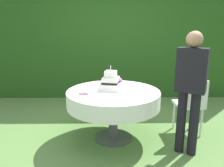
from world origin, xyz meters
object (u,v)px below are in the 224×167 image
garden_chair (191,102)px  cake_table (113,99)px  serving_plate_far (141,95)px  standing_person (191,86)px  serving_plate_near (136,84)px  wedding_cake (111,83)px  napkin_stack (83,94)px

garden_chair → cake_table: bearing=-174.9°
cake_table → garden_chair: (1.18, 0.11, -0.09)m
serving_plate_far → garden_chair: 0.91m
garden_chair → standing_person: 0.69m
serving_plate_near → garden_chair: (0.81, -0.28, -0.21)m
serving_plate_near → garden_chair: size_ratio=0.11×
cake_table → serving_plate_near: serving_plate_near is taller
wedding_cake → serving_plate_near: (0.40, 0.31, -0.10)m
cake_table → garden_chair: bearing=5.1°
wedding_cake → napkin_stack: (-0.38, -0.23, -0.10)m
serving_plate_far → garden_chair: garden_chair is taller
serving_plate_far → napkin_stack: 0.78m
cake_table → napkin_stack: 0.46m
cake_table → serving_plate_near: size_ratio=13.41×
serving_plate_far → garden_chair: bearing=23.2°
cake_table → standing_person: (0.96, -0.41, 0.30)m
wedding_cake → garden_chair: 1.25m
wedding_cake → serving_plate_near: wedding_cake is taller
cake_table → napkin_stack: (-0.41, -0.16, 0.12)m
wedding_cake → serving_plate_far: bearing=-39.0°
serving_plate_far → napkin_stack: serving_plate_far is taller
wedding_cake → garden_chair: (1.21, 0.03, -0.31)m
serving_plate_near → standing_person: standing_person is taller
serving_plate_near → standing_person: size_ratio=0.06×
napkin_stack → standing_person: 1.41m
wedding_cake → standing_person: standing_person is taller
serving_plate_far → garden_chair: (0.81, 0.35, -0.21)m
cake_table → wedding_cake: (-0.03, 0.08, 0.22)m
standing_person → wedding_cake: bearing=153.6°
cake_table → serving_plate_far: serving_plate_far is taller
serving_plate_near → garden_chair: garden_chair is taller
garden_chair → standing_person: size_ratio=0.56×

